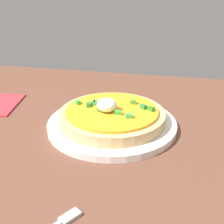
{
  "coord_description": "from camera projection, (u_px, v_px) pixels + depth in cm",
  "views": [
    {
      "loc": [
        -9.28,
        47.89,
        30.51
      ],
      "look_at": [
        1.6,
        -2.99,
        6.3
      ],
      "focal_mm": 46.93,
      "sensor_mm": 36.0,
      "label": 1
    }
  ],
  "objects": [
    {
      "name": "dining_table",
      "position": [
        117.0,
        142.0,
        0.56
      ],
      "size": [
        111.68,
        77.43,
        3.01
      ],
      "primitive_type": "cube",
      "color": "brown",
      "rests_on": "ground"
    },
    {
      "name": "pizza",
      "position": [
        112.0,
        115.0,
        0.58
      ],
      "size": [
        20.91,
        20.91,
        5.17
      ],
      "color": "#D5B475",
      "rests_on": "plate"
    },
    {
      "name": "plate",
      "position": [
        112.0,
        124.0,
        0.59
      ],
      "size": [
        25.58,
        25.58,
        1.29
      ],
      "primitive_type": "cylinder",
      "color": "white",
      "rests_on": "dining_table"
    }
  ]
}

